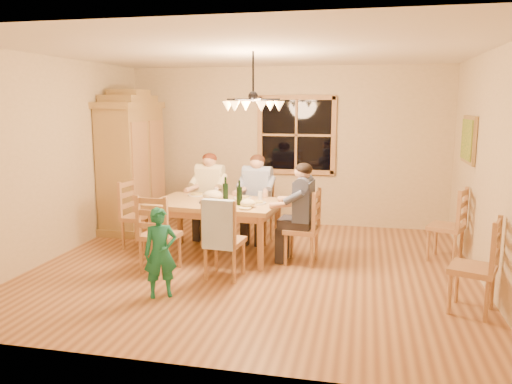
% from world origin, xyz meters
% --- Properties ---
extents(floor, '(5.50, 5.50, 0.00)m').
position_xyz_m(floor, '(0.00, 0.00, 0.00)').
color(floor, brown).
rests_on(floor, ground).
extents(ceiling, '(5.50, 5.00, 0.02)m').
position_xyz_m(ceiling, '(0.00, 0.00, 2.70)').
color(ceiling, white).
rests_on(ceiling, wall_back).
extents(wall_back, '(5.50, 0.02, 2.70)m').
position_xyz_m(wall_back, '(0.00, 2.50, 1.35)').
color(wall_back, '#C9B88E').
rests_on(wall_back, floor).
extents(wall_left, '(0.02, 5.00, 2.70)m').
position_xyz_m(wall_left, '(-2.75, 0.00, 1.35)').
color(wall_left, '#C9B88E').
rests_on(wall_left, floor).
extents(wall_right, '(0.02, 5.00, 2.70)m').
position_xyz_m(wall_right, '(2.75, 0.00, 1.35)').
color(wall_right, '#C9B88E').
rests_on(wall_right, floor).
extents(window, '(1.30, 0.06, 1.30)m').
position_xyz_m(window, '(0.20, 2.47, 1.55)').
color(window, black).
rests_on(window, wall_back).
extents(painting, '(0.06, 0.78, 0.64)m').
position_xyz_m(painting, '(2.71, 1.20, 1.60)').
color(painting, '#A08045').
rests_on(painting, wall_right).
extents(chandelier, '(0.77, 0.68, 0.71)m').
position_xyz_m(chandelier, '(-0.00, 0.00, 2.08)').
color(chandelier, black).
rests_on(chandelier, ceiling).
extents(armoire, '(0.66, 1.40, 2.30)m').
position_xyz_m(armoire, '(-2.42, 1.60, 1.06)').
color(armoire, '#A08045').
rests_on(armoire, floor).
extents(dining_table, '(1.81, 1.20, 0.76)m').
position_xyz_m(dining_table, '(-0.62, 0.42, 0.66)').
color(dining_table, tan).
rests_on(dining_table, floor).
extents(chair_far_left, '(0.47, 0.46, 0.99)m').
position_xyz_m(chair_far_left, '(-0.98, 1.27, 0.30)').
color(chair_far_left, '#A27447').
rests_on(chair_far_left, floor).
extents(chair_far_right, '(0.47, 0.46, 0.99)m').
position_xyz_m(chair_far_right, '(-0.21, 1.20, 0.30)').
color(chair_far_right, '#A27447').
rests_on(chair_far_right, floor).
extents(chair_near_left, '(0.47, 0.46, 0.99)m').
position_xyz_m(chair_near_left, '(-1.12, -0.36, 0.30)').
color(chair_near_left, '#A27447').
rests_on(chair_near_left, floor).
extents(chair_near_right, '(0.47, 0.46, 0.99)m').
position_xyz_m(chair_near_right, '(-0.26, -0.43, 0.30)').
color(chair_near_right, '#A27447').
rests_on(chair_near_right, floor).
extents(chair_end_left, '(0.46, 0.47, 0.99)m').
position_xyz_m(chair_end_left, '(-1.81, 0.52, 0.30)').
color(chair_end_left, '#A27447').
rests_on(chair_end_left, floor).
extents(chair_end_right, '(0.46, 0.47, 0.99)m').
position_xyz_m(chair_end_right, '(0.58, 0.32, 0.30)').
color(chair_end_right, '#A27447').
rests_on(chair_end_right, floor).
extents(adult_woman, '(0.42, 0.45, 0.87)m').
position_xyz_m(adult_woman, '(-0.98, 1.27, 0.84)').
color(adult_woman, '#F2EBBB').
rests_on(adult_woman, floor).
extents(adult_plaid_man, '(0.42, 0.45, 0.87)m').
position_xyz_m(adult_plaid_man, '(-0.21, 1.20, 0.84)').
color(adult_plaid_man, '#344D90').
rests_on(adult_plaid_man, floor).
extents(adult_slate_man, '(0.45, 0.42, 0.87)m').
position_xyz_m(adult_slate_man, '(0.58, 0.32, 0.84)').
color(adult_slate_man, '#434E6C').
rests_on(adult_slate_man, floor).
extents(towel, '(0.39, 0.13, 0.58)m').
position_xyz_m(towel, '(-0.27, -0.62, 0.70)').
color(towel, '#B7CEF8').
rests_on(towel, chair_near_right).
extents(wine_bottle_a, '(0.08, 0.08, 0.33)m').
position_xyz_m(wine_bottle_a, '(-0.50, 0.50, 0.93)').
color(wine_bottle_a, black).
rests_on(wine_bottle_a, dining_table).
extents(wine_bottle_b, '(0.08, 0.08, 0.33)m').
position_xyz_m(wine_bottle_b, '(-0.24, 0.25, 0.93)').
color(wine_bottle_b, black).
rests_on(wine_bottle_b, dining_table).
extents(plate_woman, '(0.26, 0.26, 0.02)m').
position_xyz_m(plate_woman, '(-1.02, 0.77, 0.77)').
color(plate_woman, white).
rests_on(plate_woman, dining_table).
extents(plate_plaid, '(0.26, 0.26, 0.02)m').
position_xyz_m(plate_plaid, '(-0.31, 0.68, 0.77)').
color(plate_plaid, white).
rests_on(plate_plaid, dining_table).
extents(plate_slate, '(0.26, 0.26, 0.02)m').
position_xyz_m(plate_slate, '(-0.04, 0.38, 0.77)').
color(plate_slate, white).
rests_on(plate_slate, dining_table).
extents(wine_glass_a, '(0.06, 0.06, 0.14)m').
position_xyz_m(wine_glass_a, '(-0.70, 0.69, 0.83)').
color(wine_glass_a, silver).
rests_on(wine_glass_a, dining_table).
extents(wine_glass_b, '(0.06, 0.06, 0.14)m').
position_xyz_m(wine_glass_b, '(-0.03, 0.55, 0.83)').
color(wine_glass_b, silver).
rests_on(wine_glass_b, dining_table).
extents(cap, '(0.20, 0.20, 0.11)m').
position_xyz_m(cap, '(-0.10, 0.12, 0.82)').
color(cap, beige).
rests_on(cap, dining_table).
extents(napkin, '(0.19, 0.16, 0.03)m').
position_xyz_m(napkin, '(-0.70, 0.28, 0.78)').
color(napkin, '#4F6192').
rests_on(napkin, dining_table).
extents(cloth_bundle, '(0.28, 0.22, 0.15)m').
position_xyz_m(cloth_bundle, '(-0.66, 0.43, 0.84)').
color(cloth_bundle, beige).
rests_on(cloth_bundle, dining_table).
extents(child, '(0.43, 0.38, 0.99)m').
position_xyz_m(child, '(-0.77, -1.16, 0.49)').
color(child, '#186E53').
rests_on(child, floor).
extents(chair_spare_front, '(0.55, 0.56, 0.99)m').
position_xyz_m(chair_spare_front, '(2.45, -0.88, 0.30)').
color(chair_spare_front, '#A27447').
rests_on(chair_spare_front, floor).
extents(chair_spare_back, '(0.56, 0.57, 0.99)m').
position_xyz_m(chair_spare_back, '(2.45, 0.87, 0.30)').
color(chair_spare_back, '#A27447').
rests_on(chair_spare_back, floor).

